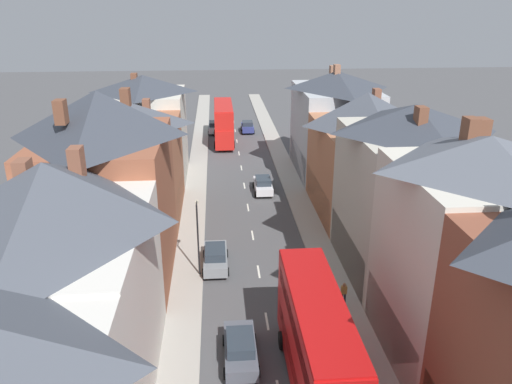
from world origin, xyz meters
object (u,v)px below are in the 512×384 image
double_decker_bus_mid_street (224,122)px  pedestrian_near_right (344,293)px  car_parked_right_a (240,348)px  car_mid_black (263,185)px  street_lamp (198,234)px  car_near_blue (214,127)px  car_near_silver (215,257)px  double_decker_bus_lead (316,343)px  car_parked_left_a (247,127)px

double_decker_bus_mid_street → pedestrian_near_right: double_decker_bus_mid_street is taller
car_parked_right_a → double_decker_bus_mid_street: bearing=90.0°
car_parked_right_a → car_mid_black: size_ratio=1.02×
car_mid_black → street_lamp: street_lamp is taller
car_near_blue → pedestrian_near_right: 46.54m
car_near_silver → car_parked_right_a: car_parked_right_a is taller
car_parked_right_a → street_lamp: bearing=104.7°
car_mid_black → pedestrian_near_right: pedestrian_near_right is taller
car_parked_right_a → car_near_silver: bearing=97.1°
double_decker_bus_lead → car_near_silver: bearing=110.9°
car_near_silver → car_mid_black: bearing=71.9°
car_near_silver → pedestrian_near_right: bearing=-35.5°
double_decker_bus_lead → car_parked_left_a: size_ratio=2.76×
double_decker_bus_lead → pedestrian_near_right: size_ratio=6.71×
car_near_blue → car_parked_left_a: size_ratio=1.13×
car_near_silver → car_parked_right_a: (1.30, -10.41, 0.01)m
car_near_blue → car_near_silver: car_near_blue is taller
car_parked_left_a → pedestrian_near_right: bearing=-86.0°
double_decker_bus_lead → car_parked_left_a: (0.01, 52.71, -1.97)m
car_near_blue → car_parked_left_a: car_near_blue is taller
car_near_silver → double_decker_bus_mid_street: bearing=87.9°
car_parked_right_a → pedestrian_near_right: pedestrian_near_right is taller
car_near_blue → car_mid_black: 25.53m
double_decker_bus_lead → car_near_blue: 53.11m
car_mid_black → pedestrian_near_right: 21.01m
car_parked_left_a → street_lamp: 41.45m
car_near_blue → car_parked_right_a: 50.46m
street_lamp → car_parked_right_a: bearing=-75.3°
double_decker_bus_lead → car_parked_right_a: size_ratio=2.47×
car_near_silver → street_lamp: bearing=-137.7°
double_decker_bus_lead → street_lamp: bearing=117.2°
double_decker_bus_mid_street → street_lamp: 35.64m
car_near_silver → double_decker_bus_lead: bearing=-69.1°
double_decker_bus_lead → pedestrian_near_right: double_decker_bus_lead is taller
car_near_silver → car_parked_left_a: 40.19m
double_decker_bus_mid_street → car_near_blue: double_decker_bus_mid_street is taller
car_mid_black → car_near_blue: bearing=101.1°
pedestrian_near_right → double_decker_bus_lead: bearing=-114.7°
car_mid_black → street_lamp: bearing=-110.7°
car_near_blue → car_mid_black: size_ratio=1.03×
double_decker_bus_lead → pedestrian_near_right: bearing=65.3°
pedestrian_near_right → street_lamp: (-9.27, 4.74, 2.21)m
double_decker_bus_lead → car_parked_right_a: bearing=146.2°
car_near_silver → car_parked_right_a: 10.49m
pedestrian_near_right → car_parked_left_a: bearing=94.0°
car_near_blue → pedestrian_near_right: pedestrian_near_right is taller
car_parked_left_a → double_decker_bus_mid_street: bearing=-123.9°
car_near_silver → pedestrian_near_right: pedestrian_near_right is taller
car_near_blue → double_decker_bus_lead: bearing=-84.7°
double_decker_bus_lead → double_decker_bus_mid_street: size_ratio=1.00×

